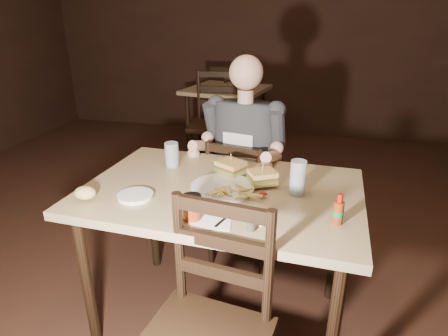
% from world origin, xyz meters
% --- Properties ---
extents(room_shell, '(7.00, 7.00, 7.00)m').
position_xyz_m(room_shell, '(0.00, 0.00, 1.40)').
color(room_shell, black).
rests_on(room_shell, ground).
extents(main_table, '(1.29, 0.89, 0.77)m').
position_xyz_m(main_table, '(0.22, 0.00, 0.69)').
color(main_table, tan).
rests_on(main_table, ground).
extents(bg_table, '(0.92, 0.92, 0.77)m').
position_xyz_m(bg_table, '(-0.36, 2.50, 0.68)').
color(bg_table, tan).
rests_on(bg_table, ground).
extents(chair_far, '(0.47, 0.49, 0.84)m').
position_xyz_m(chair_far, '(0.22, 0.58, 0.42)').
color(chair_far, black).
rests_on(chair_far, ground).
extents(bg_chair_far, '(0.51, 0.54, 0.85)m').
position_xyz_m(bg_chair_far, '(-0.36, 3.05, 0.43)').
color(bg_chair_far, black).
rests_on(bg_chair_far, ground).
extents(bg_chair_near, '(0.50, 0.54, 0.99)m').
position_xyz_m(bg_chair_near, '(-0.36, 1.95, 0.50)').
color(bg_chair_near, black).
rests_on(bg_chair_near, ground).
extents(diner, '(0.57, 0.49, 0.87)m').
position_xyz_m(diner, '(0.21, 0.53, 0.87)').
color(diner, '#2F3034').
rests_on(diner, chair_far).
extents(dinner_plate, '(0.29, 0.29, 0.02)m').
position_xyz_m(dinner_plate, '(0.23, -0.01, 0.78)').
color(dinner_plate, white).
rests_on(dinner_plate, main_table).
extents(sandwich_left, '(0.16, 0.15, 0.11)m').
position_xyz_m(sandwich_left, '(0.23, 0.15, 0.84)').
color(sandwich_left, '#D4AF53').
rests_on(sandwich_left, dinner_plate).
extents(sandwich_right, '(0.15, 0.14, 0.10)m').
position_xyz_m(sandwich_right, '(0.40, 0.07, 0.84)').
color(sandwich_right, '#D4AF53').
rests_on(sandwich_right, dinner_plate).
extents(fries_pile, '(0.26, 0.19, 0.04)m').
position_xyz_m(fries_pile, '(0.30, -0.09, 0.80)').
color(fries_pile, '#EDDA73').
rests_on(fries_pile, dinner_plate).
extents(ketchup_dollop, '(0.04, 0.04, 0.01)m').
position_xyz_m(ketchup_dollop, '(0.42, -0.05, 0.79)').
color(ketchup_dollop, maroon).
rests_on(ketchup_dollop, dinner_plate).
extents(glass_left, '(0.07, 0.07, 0.13)m').
position_xyz_m(glass_left, '(-0.10, 0.20, 0.83)').
color(glass_left, silver).
rests_on(glass_left, main_table).
extents(glass_right, '(0.07, 0.07, 0.16)m').
position_xyz_m(glass_right, '(0.56, 0.02, 0.85)').
color(glass_right, silver).
rests_on(glass_right, main_table).
extents(hot_sauce, '(0.04, 0.04, 0.12)m').
position_xyz_m(hot_sauce, '(0.72, -0.19, 0.83)').
color(hot_sauce, maroon).
rests_on(hot_sauce, main_table).
extents(salt_shaker, '(0.03, 0.03, 0.06)m').
position_xyz_m(salt_shaker, '(0.44, -0.28, 0.80)').
color(salt_shaker, white).
rests_on(salt_shaker, main_table).
extents(pepper_shaker, '(0.04, 0.04, 0.06)m').
position_xyz_m(pepper_shaker, '(0.41, -0.32, 0.80)').
color(pepper_shaker, '#38332D').
rests_on(pepper_shaker, main_table).
extents(syrup_dispenser, '(0.08, 0.08, 0.10)m').
position_xyz_m(syrup_dispenser, '(0.18, -0.29, 0.82)').
color(syrup_dispenser, maroon).
rests_on(syrup_dispenser, main_table).
extents(napkin, '(0.17, 0.16, 0.00)m').
position_xyz_m(napkin, '(0.26, -0.29, 0.77)').
color(napkin, white).
rests_on(napkin, main_table).
extents(knife, '(0.04, 0.23, 0.01)m').
position_xyz_m(knife, '(0.17, -0.19, 0.78)').
color(knife, silver).
rests_on(knife, napkin).
extents(fork, '(0.06, 0.16, 0.01)m').
position_xyz_m(fork, '(0.31, -0.27, 0.78)').
color(fork, silver).
rests_on(fork, napkin).
extents(side_plate, '(0.16, 0.16, 0.01)m').
position_xyz_m(side_plate, '(-0.12, -0.18, 0.78)').
color(side_plate, white).
rests_on(side_plate, main_table).
extents(bread_roll, '(0.10, 0.08, 0.06)m').
position_xyz_m(bread_roll, '(-0.31, -0.26, 0.81)').
color(bread_roll, '#D5B05B').
rests_on(bread_roll, side_plate).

